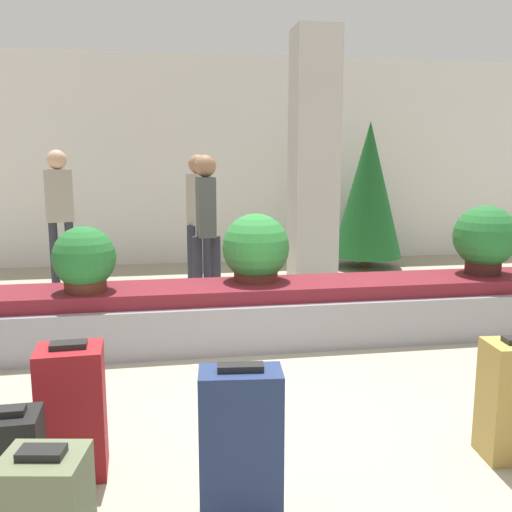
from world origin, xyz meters
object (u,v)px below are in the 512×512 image
at_px(decorated_tree, 368,190).
at_px(suitcase_5, 72,411).
at_px(potted_plant_2, 84,260).
at_px(suitcase_3, 13,477).
at_px(pillar, 314,162).
at_px(traveler_2, 206,218).
at_px(potted_plant_0, 256,249).
at_px(potted_plant_1, 485,239).
at_px(traveler_1, 59,205).
at_px(traveler_0, 199,209).
at_px(suitcase_0, 241,446).

bearing_deg(decorated_tree, suitcase_5, -124.41).
bearing_deg(potted_plant_2, suitcase_3, -90.45).
bearing_deg(suitcase_3, pillar, 58.95).
relative_size(suitcase_3, traveler_2, 0.37).
relative_size(potted_plant_0, decorated_tree, 0.29).
bearing_deg(pillar, potted_plant_2, -141.38).
distance_m(suitcase_5, potted_plant_0, 2.58).
bearing_deg(potted_plant_2, suitcase_5, -85.38).
bearing_deg(potted_plant_2, potted_plant_1, 1.69).
bearing_deg(potted_plant_1, traveler_1, 149.42).
xyz_separation_m(suitcase_3, traveler_0, (1.14, 4.74, 0.72)).
bearing_deg(traveler_2, potted_plant_2, -45.62).
xyz_separation_m(suitcase_5, traveler_1, (-0.79, 4.67, 0.70)).
distance_m(potted_plant_2, traveler_0, 2.53).
bearing_deg(traveler_1, traveler_2, -58.25).
height_order(pillar, potted_plant_0, pillar).
bearing_deg(pillar, suitcase_0, -108.91).
xyz_separation_m(suitcase_0, traveler_0, (0.14, 4.77, 0.65)).
distance_m(suitcase_3, traveler_2, 3.99).
distance_m(potted_plant_0, traveler_0, 2.12).
bearing_deg(pillar, suitcase_3, -119.55).
bearing_deg(suitcase_0, suitcase_3, -175.94).
distance_m(pillar, traveler_0, 1.55).
bearing_deg(traveler_1, potted_plant_1, -49.69).
relative_size(suitcase_0, potted_plant_1, 1.15).
xyz_separation_m(pillar, decorated_tree, (1.17, 1.19, -0.42)).
distance_m(traveler_1, decorated_tree, 4.37).
bearing_deg(decorated_tree, potted_plant_2, -139.11).
distance_m(suitcase_5, traveler_2, 3.44).
xyz_separation_m(pillar, suitcase_0, (-1.56, -4.54, -1.23)).
bearing_deg(potted_plant_0, potted_plant_1, -1.85).
distance_m(suitcase_5, traveler_1, 4.79).
distance_m(traveler_2, decorated_tree, 3.24).
xyz_separation_m(suitcase_0, potted_plant_0, (0.52, 2.70, 0.46)).
distance_m(traveler_0, decorated_tree, 2.77).
relative_size(suitcase_0, traveler_2, 0.45).
distance_m(pillar, suitcase_5, 4.82).
height_order(pillar, potted_plant_1, pillar).
height_order(potted_plant_2, decorated_tree, decorated_tree).
relative_size(suitcase_0, potted_plant_2, 1.38).
bearing_deg(potted_plant_0, suitcase_0, -100.91).
xyz_separation_m(traveler_0, traveler_2, (0.01, -0.99, -0.00)).
xyz_separation_m(potted_plant_1, traveler_2, (-2.61, 1.15, 0.13)).
bearing_deg(suitcase_0, potted_plant_2, 117.06).
relative_size(potted_plant_1, potted_plant_2, 1.20).
bearing_deg(suitcase_0, suitcase_5, 152.33).
height_order(suitcase_0, suitcase_5, suitcase_0).
height_order(suitcase_5, potted_plant_0, potted_plant_0).
height_order(traveler_1, traveler_2, traveler_1).
xyz_separation_m(potted_plant_1, traveler_1, (-4.37, 2.59, 0.17)).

